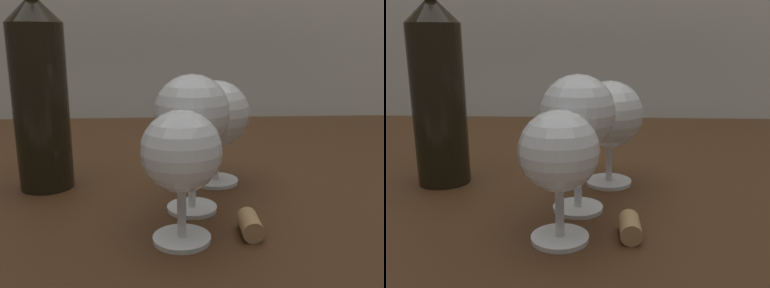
% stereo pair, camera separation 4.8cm
% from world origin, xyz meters
% --- Properties ---
extents(dining_table, '(1.26, 0.79, 0.73)m').
position_xyz_m(dining_table, '(0.00, 0.00, 0.63)').
color(dining_table, '#472B16').
rests_on(dining_table, ground_plane).
extents(wine_glass_chardonnay, '(0.08, 0.08, 0.13)m').
position_xyz_m(wine_glass_chardonnay, '(0.05, -0.27, 0.82)').
color(wine_glass_chardonnay, white).
rests_on(wine_glass_chardonnay, dining_table).
extents(wine_glass_merlot, '(0.09, 0.09, 0.16)m').
position_xyz_m(wine_glass_merlot, '(0.06, -0.19, 0.84)').
color(wine_glass_merlot, white).
rests_on(wine_glass_merlot, dining_table).
extents(wine_glass_rose, '(0.09, 0.09, 0.14)m').
position_xyz_m(wine_glass_rose, '(0.10, -0.10, 0.82)').
color(wine_glass_rose, white).
rests_on(wine_glass_rose, dining_table).
extents(wine_bottle, '(0.07, 0.07, 0.34)m').
position_xyz_m(wine_bottle, '(-0.13, -0.10, 0.86)').
color(wine_bottle, black).
rests_on(wine_bottle, dining_table).
extents(cork, '(0.02, 0.04, 0.02)m').
position_xyz_m(cork, '(0.12, -0.26, 0.74)').
color(cork, tan).
rests_on(cork, dining_table).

